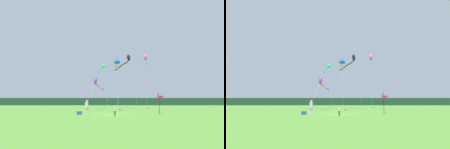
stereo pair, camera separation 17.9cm
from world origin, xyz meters
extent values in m
plane|color=#4C842D|center=(0.00, 0.00, 0.00)|extent=(120.00, 120.00, 0.00)
cube|color=#1E4228|center=(0.00, 45.00, 1.36)|extent=(108.00, 3.67, 2.71)
cylinder|color=silver|center=(-3.30, -1.45, 0.44)|extent=(0.18, 0.18, 0.87)
cylinder|color=silver|center=(-3.10, -1.45, 0.44)|extent=(0.18, 0.18, 0.87)
cylinder|color=silver|center=(-3.20, -1.45, 1.22)|extent=(0.40, 0.40, 0.69)
sphere|color=tan|center=(-3.20, -1.45, 1.69)|extent=(0.25, 0.25, 0.25)
cylinder|color=#3F724C|center=(0.17, -2.22, 0.27)|extent=(0.11, 0.11, 0.54)
cylinder|color=#3F724C|center=(0.29, -2.22, 0.27)|extent=(0.11, 0.11, 0.54)
cylinder|color=silver|center=(0.23, -2.22, 0.76)|extent=(0.25, 0.25, 0.43)
sphere|color=tan|center=(0.23, -2.22, 1.05)|extent=(0.16, 0.16, 0.16)
cube|color=#1959B2|center=(-4.17, -0.88, 0.21)|extent=(0.60, 0.38, 0.42)
cylinder|color=black|center=(6.16, 0.33, 1.41)|extent=(0.06, 0.06, 2.82)
cone|color=#E026B2|center=(6.51, 0.33, 2.31)|extent=(0.90, 0.70, 0.70)
cylinder|color=#B2B2B2|center=(0.84, 5.42, 4.47)|extent=(0.04, 3.45, 8.95)
cone|color=blue|center=(0.83, 7.13, 8.94)|extent=(1.10, 1.47, 1.54)
cylinder|color=blue|center=(0.75, 7.46, 8.37)|extent=(0.37, 0.75, 0.34)
cylinder|color=yellow|center=(0.65, 8.13, 8.21)|extent=(0.23, 0.74, 0.38)
cylinder|color=blue|center=(0.68, 8.81, 8.05)|extent=(0.29, 0.73, 0.31)
cylinder|color=yellow|center=(0.78, 9.48, 7.90)|extent=(0.33, 0.76, 0.38)
cylinder|color=blue|center=(0.91, 10.14, 7.73)|extent=(0.34, 0.75, 0.36)
cylinder|color=yellow|center=(1.01, 10.81, 7.59)|extent=(0.26, 0.73, 0.31)
cylinder|color=#B2B2B2|center=(7.09, 13.49, 5.68)|extent=(0.73, 3.37, 11.37)
ellipsoid|color=#E5598C|center=(7.44, 15.17, 11.37)|extent=(0.94, 1.17, 1.45)
cylinder|color=#E5598C|center=(7.55, 15.50, 10.74)|extent=(0.42, 0.78, 0.38)
cylinder|color=yellow|center=(7.69, 16.18, 10.53)|extent=(0.28, 0.78, 0.42)
cylinder|color=#E5598C|center=(7.87, 16.84, 10.32)|extent=(0.50, 0.77, 0.38)
cylinder|color=yellow|center=(8.04, 17.51, 10.16)|extent=(0.24, 0.75, 0.33)
cylinder|color=#E5598C|center=(8.07, 18.21, 10.05)|extent=(0.21, 0.73, 0.29)
cylinder|color=yellow|center=(8.11, 18.91, 9.91)|extent=(0.28, 0.77, 0.37)
cylinder|color=#B2B2B2|center=(-1.50, 15.52, 5.04)|extent=(1.30, 3.45, 10.09)
cone|color=#1EB7CC|center=(-2.13, 17.23, 10.09)|extent=(1.25, 1.44, 1.33)
cylinder|color=#1EB7CC|center=(-2.21, 17.54, 9.61)|extent=(0.36, 0.69, 0.27)
cylinder|color=yellow|center=(-2.37, 18.16, 9.51)|extent=(0.36, 0.71, 0.33)
cylinder|color=#1EB7CC|center=(-2.53, 18.77, 9.39)|extent=(0.37, 0.70, 0.30)
cylinder|color=yellow|center=(-2.74, 19.37, 9.29)|extent=(0.46, 0.69, 0.29)
cylinder|color=#1EB7CC|center=(-3.01, 19.95, 9.19)|extent=(0.45, 0.70, 0.31)
cylinder|color=yellow|center=(-3.24, 20.54, 9.04)|extent=(0.42, 0.72, 0.36)
cylinder|color=#1EB7CC|center=(-3.51, 21.12, 8.87)|extent=(0.52, 0.70, 0.37)
cylinder|color=#B2B2B2|center=(-3.99, 8.40, 2.83)|extent=(1.38, 4.42, 5.66)
ellipsoid|color=purple|center=(-3.31, 10.60, 5.65)|extent=(0.98, 1.37, 1.70)
cylinder|color=purple|center=(-3.17, 10.91, 4.91)|extent=(0.48, 0.77, 0.42)
cylinder|color=yellow|center=(-3.01, 11.57, 4.70)|extent=(0.25, 0.75, 0.37)
cylinder|color=purple|center=(-2.83, 12.22, 4.57)|extent=(0.51, 0.73, 0.28)
cylinder|color=yellow|center=(-2.53, 12.84, 4.43)|extent=(0.48, 0.76, 0.39)
cylinder|color=purple|center=(-2.25, 13.48, 4.26)|extent=(0.48, 0.75, 0.33)
cylinder|color=yellow|center=(-2.09, 14.13, 4.16)|extent=(0.24, 0.72, 0.27)
cylinder|color=purple|center=(-2.02, 14.82, 4.04)|extent=(0.31, 0.76, 0.36)
cylinder|color=yellow|center=(-1.92, 15.50, 3.91)|extent=(0.29, 0.74, 0.29)
cylinder|color=#B2B2B2|center=(4.11, 11.70, 5.35)|extent=(1.45, 2.22, 10.71)
ellipsoid|color=black|center=(3.40, 12.80, 10.71)|extent=(1.06, 1.10, 1.56)
cylinder|color=black|center=(3.28, 13.12, 10.00)|extent=(0.45, 0.77, 0.41)
cylinder|color=black|center=(2.96, 13.72, 9.81)|extent=(0.58, 0.71, 0.35)
cylinder|color=black|center=(2.58, 14.29, 9.68)|extent=(0.55, 0.71, 0.31)
cylinder|color=black|center=(2.24, 14.89, 9.58)|extent=(0.50, 0.72, 0.28)
cylinder|color=black|center=(1.91, 15.49, 9.44)|extent=(0.55, 0.74, 0.39)
cylinder|color=black|center=(1.54, 16.07, 9.25)|extent=(0.58, 0.72, 0.37)
cylinder|color=black|center=(1.12, 16.61, 9.06)|extent=(0.64, 0.69, 0.39)
cylinder|color=black|center=(0.72, 17.16, 8.88)|extent=(0.56, 0.73, 0.37)
camera|label=1|loc=(-0.09, -23.36, 1.76)|focal=28.31mm
camera|label=2|loc=(0.09, -23.36, 1.76)|focal=28.31mm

